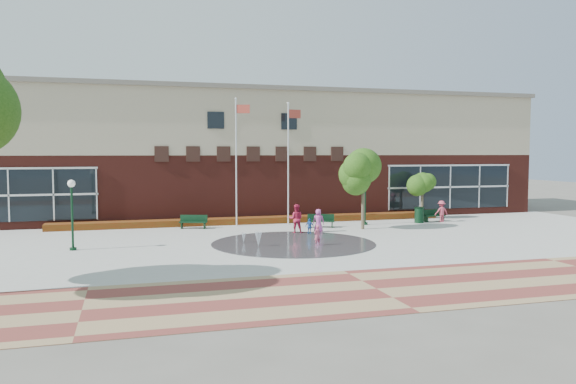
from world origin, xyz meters
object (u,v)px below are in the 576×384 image
object	(u,v)px
flagpole_left	(237,155)
bench_left	(193,224)
flagpole_right	(289,157)
trash_can	(419,215)
child_splash	(317,236)

from	to	relation	value
flagpole_left	bench_left	size ratio (longest dim) A/B	4.64
flagpole_right	trash_can	bearing A→B (deg)	-20.52
flagpole_right	child_splash	size ratio (longest dim) A/B	7.42
flagpole_left	bench_left	distance (m)	5.16
bench_left	child_splash	distance (m)	9.67
flagpole_left	child_splash	bearing A→B (deg)	-56.28
bench_left	child_splash	world-z (taller)	child_splash
flagpole_right	bench_left	xyz separation A→B (m)	(-6.20, -0.31, -4.14)
flagpole_left	child_splash	xyz separation A→B (m)	(2.39, -8.72, -3.99)
flagpole_left	child_splash	size ratio (longest dim) A/B	7.64
flagpole_left	trash_can	distance (m)	12.68
flagpole_left	flagpole_right	world-z (taller)	flagpole_left
bench_left	trash_can	world-z (taller)	trash_can
trash_can	flagpole_left	bearing A→B (deg)	170.96
bench_left	trash_can	distance (m)	14.80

